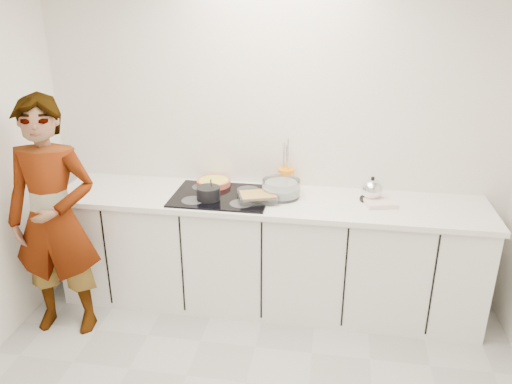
% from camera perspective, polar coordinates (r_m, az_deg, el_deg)
% --- Properties ---
extents(wall_back, '(3.60, 0.00, 2.60)m').
position_cam_1_polar(wall_back, '(3.90, 2.05, 6.35)').
color(wall_back, silver).
rests_on(wall_back, ground).
extents(base_cabinets, '(3.20, 0.58, 0.87)m').
position_cam_1_polar(base_cabinets, '(3.93, 1.27, -7.14)').
color(base_cabinets, white).
rests_on(base_cabinets, floor).
extents(countertop, '(3.24, 0.64, 0.04)m').
position_cam_1_polar(countertop, '(3.73, 1.33, -1.03)').
color(countertop, white).
rests_on(countertop, base_cabinets).
extents(hob, '(0.72, 0.54, 0.01)m').
position_cam_1_polar(hob, '(3.77, -3.99, -0.43)').
color(hob, black).
rests_on(hob, countertop).
extents(tart_dish, '(0.28, 0.28, 0.04)m').
position_cam_1_polar(tart_dish, '(3.95, -4.88, 1.13)').
color(tart_dish, '#C2523E').
rests_on(tart_dish, hob).
extents(saucepan, '(0.20, 0.20, 0.16)m').
position_cam_1_polar(saucepan, '(3.67, -5.46, -0.13)').
color(saucepan, black).
rests_on(saucepan, hob).
extents(baking_dish, '(0.33, 0.29, 0.05)m').
position_cam_1_polar(baking_dish, '(3.64, 0.22, -0.54)').
color(baking_dish, silver).
rests_on(baking_dish, hob).
extents(mixing_bowl, '(0.34, 0.34, 0.13)m').
position_cam_1_polar(mixing_bowl, '(3.74, 2.88, 0.33)').
color(mixing_bowl, silver).
rests_on(mixing_bowl, countertop).
extents(tea_towel, '(0.24, 0.20, 0.03)m').
position_cam_1_polar(tea_towel, '(3.71, 14.02, -1.27)').
color(tea_towel, white).
rests_on(tea_towel, countertop).
extents(kettle, '(0.20, 0.20, 0.19)m').
position_cam_1_polar(kettle, '(3.76, 13.09, 0.17)').
color(kettle, black).
rests_on(kettle, countertop).
extents(utensil_crock, '(0.16, 0.16, 0.16)m').
position_cam_1_polar(utensil_crock, '(3.91, 3.44, 1.58)').
color(utensil_crock, orange).
rests_on(utensil_crock, countertop).
extents(cook, '(0.68, 0.48, 1.74)m').
position_cam_1_polar(cook, '(3.75, -22.10, -2.95)').
color(cook, white).
rests_on(cook, floor).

